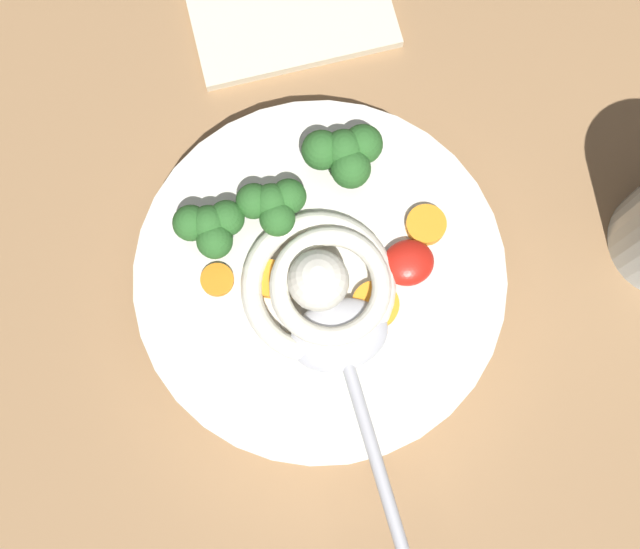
{
  "coord_description": "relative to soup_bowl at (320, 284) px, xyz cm",
  "views": [
    {
      "loc": [
        -6.36,
        -11.56,
        61.91
      ],
      "look_at": [
        -2.5,
        -0.69,
        10.31
      ],
      "focal_mm": 48.19,
      "sensor_mm": 36.0,
      "label": 1
    }
  ],
  "objects": [
    {
      "name": "carrot_slice_left",
      "position": [
        7.23,
        0.38,
        3.22
      ],
      "size": [
        2.51,
        2.51,
        0.73
      ],
      "primitive_type": "cylinder",
      "color": "orange",
      "rests_on": "soup_bowl"
    },
    {
      "name": "broccoli_floret_rear",
      "position": [
        -1.39,
        4.58,
        4.97
      ],
      "size": [
        4.28,
        3.68,
        3.38
      ],
      "color": "#7A9E60",
      "rests_on": "soup_bowl"
    },
    {
      "name": "broccoli_floret_front",
      "position": [
        -5.37,
        4.53,
        4.99
      ],
      "size": [
        4.32,
        3.72,
        3.42
      ],
      "color": "#7A9E60",
      "rests_on": "soup_bowl"
    },
    {
      "name": "carrot_slice_extra_b",
      "position": [
        2.13,
        -2.99,
        3.23
      ],
      "size": [
        2.91,
        2.91,
        0.76
      ],
      "primitive_type": "cylinder",
      "color": "orange",
      "rests_on": "soup_bowl"
    },
    {
      "name": "broccoli_floret_center",
      "position": [
        3.81,
        6.11,
        5.25
      ],
      "size": [
        4.83,
        4.16,
        3.82
      ],
      "color": "#7A9E60",
      "rests_on": "soup_bowl"
    },
    {
      "name": "carrot_slice_beside_chili",
      "position": [
        -6.07,
        1.75,
        3.08
      ],
      "size": [
        2.05,
        2.05,
        0.45
      ],
      "primitive_type": "cylinder",
      "color": "orange",
      "rests_on": "soup_bowl"
    },
    {
      "name": "soup_bowl",
      "position": [
        0.0,
        0.0,
        0.0
      ],
      "size": [
        23.14,
        23.14,
        5.9
      ],
      "color": "silver",
      "rests_on": "table_slab"
    },
    {
      "name": "table_slab",
      "position": [
        2.5,
        0.69,
        -5.25
      ],
      "size": [
        110.53,
        110.53,
        4.41
      ],
      "primitive_type": "cube",
      "color": "#936D47",
      "rests_on": "ground"
    },
    {
      "name": "soup_spoon",
      "position": [
        -0.32,
        -5.43,
        3.65
      ],
      "size": [
        6.25,
        17.37,
        1.6
      ],
      "rotation": [
        0.0,
        0.0,
        4.65
      ],
      "color": "#B7B7BC",
      "rests_on": "soup_bowl"
    },
    {
      "name": "chili_sauce_dollop",
      "position": [
        5.27,
        -1.26,
        3.57
      ],
      "size": [
        3.2,
        2.88,
        1.44
      ],
      "primitive_type": "ellipsoid",
      "color": "red",
      "rests_on": "soup_bowl"
    },
    {
      "name": "carrot_slice_extra_a",
      "position": [
        -3.02,
        0.78,
        3.22
      ],
      "size": [
        2.31,
        2.31,
        0.74
      ],
      "primitive_type": "cylinder",
      "color": "orange",
      "rests_on": "soup_bowl"
    },
    {
      "name": "noodle_pile",
      "position": [
        -0.22,
        -0.92,
        4.16
      ],
      "size": [
        10.42,
        10.22,
        4.19
      ],
      "color": "silver",
      "rests_on": "soup_bowl"
    },
    {
      "name": "folded_napkin",
      "position": [
        5.08,
        21.04,
        -2.65
      ],
      "size": [
        15.5,
        11.53,
        0.8
      ],
      "primitive_type": "cube",
      "rotation": [
        0.0,
        0.0,
        -0.1
      ],
      "color": "beige",
      "rests_on": "table_slab"
    }
  ]
}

